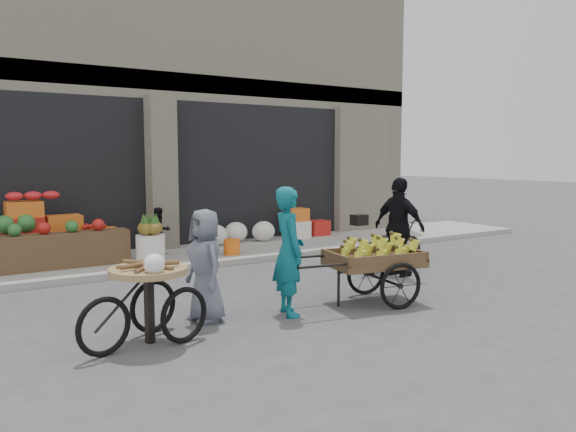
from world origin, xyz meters
TOP-DOWN VIEW (x-y plane):
  - ground at (0.00, 0.00)m, footprint 80.00×80.00m
  - sidewalk at (0.00, 4.10)m, footprint 18.00×2.20m
  - building at (0.00, 8.03)m, footprint 14.00×6.45m
  - fruit_display at (-2.48, 4.38)m, footprint 3.10×1.12m
  - pineapple_bin at (-0.75, 3.60)m, footprint 0.52×0.52m
  - fire_hydrant at (0.35, 3.55)m, footprint 0.22×0.22m
  - orange_bucket at (0.85, 3.50)m, footprint 0.32×0.32m
  - right_bay_goods at (2.61, 4.70)m, footprint 3.35×0.60m
  - seated_person at (-0.35, 4.20)m, footprint 0.51×0.43m
  - banana_cart at (0.99, -0.41)m, footprint 2.25×1.21m
  - vendor_woman at (-0.28, -0.28)m, footprint 0.53×0.68m
  - tricycle_cart at (-2.17, -0.39)m, footprint 1.46×1.04m
  - vendor_grey at (-1.29, 0.05)m, footprint 0.47×0.70m
  - bicycle at (2.78, 1.09)m, footprint 1.79×0.87m
  - cyclist at (2.58, 0.69)m, footprint 0.56×1.04m

SIDE VIEW (x-z plane):
  - ground at x=0.00m, z-range 0.00..0.00m
  - sidewalk at x=0.00m, z-range 0.00..0.12m
  - orange_bucket at x=0.85m, z-range 0.12..0.42m
  - pineapple_bin at x=-0.75m, z-range 0.12..0.62m
  - right_bay_goods at x=2.61m, z-range 0.06..0.76m
  - bicycle at x=2.78m, z-range 0.00..0.90m
  - fire_hydrant at x=0.35m, z-range 0.15..0.86m
  - tricycle_cart at x=-2.17m, z-range 0.09..1.04m
  - seated_person at x=-0.35m, z-range 0.12..1.05m
  - banana_cart at x=0.99m, z-range 0.20..1.09m
  - fruit_display at x=-2.48m, z-range 0.05..1.29m
  - vendor_grey at x=-1.29m, z-range 0.00..1.39m
  - vendor_woman at x=-0.28m, z-range 0.00..1.65m
  - cyclist at x=2.58m, z-range 0.00..1.68m
  - building at x=0.00m, z-range -0.13..6.87m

